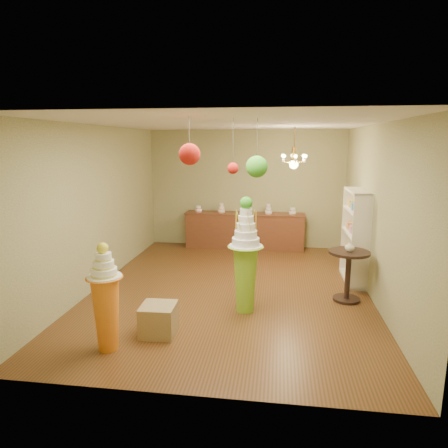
# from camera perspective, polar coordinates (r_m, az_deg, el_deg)

# --- Properties ---
(floor) EXTENTS (6.50, 6.50, 0.00)m
(floor) POSITION_cam_1_polar(r_m,az_deg,el_deg) (7.56, 0.95, -9.23)
(floor) COLOR #563317
(floor) RESTS_ON ground
(ceiling) EXTENTS (6.50, 6.50, 0.00)m
(ceiling) POSITION_cam_1_polar(r_m,az_deg,el_deg) (7.07, 1.04, 14.13)
(ceiling) COLOR silver
(ceiling) RESTS_ON ground
(wall_back) EXTENTS (5.00, 0.04, 3.00)m
(wall_back) POSITION_cam_1_polar(r_m,az_deg,el_deg) (10.37, 3.15, 5.00)
(wall_back) COLOR #969667
(wall_back) RESTS_ON ground
(wall_front) EXTENTS (5.00, 0.04, 3.00)m
(wall_front) POSITION_cam_1_polar(r_m,az_deg,el_deg) (4.04, -4.54, -5.55)
(wall_front) COLOR #969667
(wall_front) RESTS_ON ground
(wall_left) EXTENTS (0.04, 6.50, 3.00)m
(wall_left) POSITION_cam_1_polar(r_m,az_deg,el_deg) (7.86, -17.43, 2.37)
(wall_left) COLOR #969667
(wall_left) RESTS_ON ground
(wall_right) EXTENTS (0.04, 6.50, 3.00)m
(wall_right) POSITION_cam_1_polar(r_m,az_deg,el_deg) (7.31, 20.86, 1.48)
(wall_right) COLOR #969667
(wall_right) RESTS_ON ground
(pedestal_green) EXTENTS (0.64, 0.64, 1.87)m
(pedestal_green) POSITION_cam_1_polar(r_m,az_deg,el_deg) (6.37, 3.08, -5.83)
(pedestal_green) COLOR #84C12B
(pedestal_green) RESTS_ON floor
(pedestal_orange) EXTENTS (0.55, 0.55, 1.45)m
(pedestal_orange) POSITION_cam_1_polar(r_m,az_deg,el_deg) (5.49, -16.48, -11.05)
(pedestal_orange) COLOR orange
(pedestal_orange) RESTS_ON floor
(burlap_riser) EXTENTS (0.50, 0.50, 0.44)m
(burlap_riser) POSITION_cam_1_polar(r_m,az_deg,el_deg) (5.90, -9.32, -13.32)
(burlap_riser) COLOR #937B50
(burlap_riser) RESTS_ON floor
(sideboard) EXTENTS (3.04, 0.54, 1.16)m
(sideboard) POSITION_cam_1_polar(r_m,az_deg,el_deg) (10.26, 2.95, -0.85)
(sideboard) COLOR brown
(sideboard) RESTS_ON floor
(shelving_unit) EXTENTS (0.33, 1.20, 1.80)m
(shelving_unit) POSITION_cam_1_polar(r_m,az_deg,el_deg) (8.16, 18.22, -1.64)
(shelving_unit) COLOR #ECE5CC
(shelving_unit) RESTS_ON floor
(round_table) EXTENTS (0.74, 0.74, 0.88)m
(round_table) POSITION_cam_1_polar(r_m,az_deg,el_deg) (7.17, 17.32, -6.13)
(round_table) COLOR black
(round_table) RESTS_ON floor
(vase) EXTENTS (0.18, 0.18, 0.16)m
(vase) POSITION_cam_1_polar(r_m,az_deg,el_deg) (7.06, 17.52, -3.06)
(vase) COLOR #ECE5CC
(vase) RESTS_ON round_table
(pom_red_left) EXTENTS (0.26, 0.26, 0.58)m
(pom_red_left) POSITION_cam_1_polar(r_m,az_deg,el_deg) (4.90, -4.94, 9.90)
(pom_red_left) COLOR #3C362B
(pom_red_left) RESTS_ON ceiling
(pom_green_mid) EXTENTS (0.29, 0.29, 0.78)m
(pom_green_mid) POSITION_cam_1_polar(r_m,az_deg,el_deg) (5.43, 4.70, 8.18)
(pom_green_mid) COLOR #3C362B
(pom_green_mid) RESTS_ON ceiling
(pom_red_right) EXTENTS (0.15, 0.15, 0.73)m
(pom_red_right) POSITION_cam_1_polar(r_m,az_deg,el_deg) (5.40, 1.29, 8.01)
(pom_red_right) COLOR #3C362B
(pom_red_right) RESTS_ON ceiling
(chandelier) EXTENTS (0.75, 0.75, 0.85)m
(chandelier) POSITION_cam_1_polar(r_m,az_deg,el_deg) (8.24, 9.94, 8.75)
(chandelier) COLOR gold
(chandelier) RESTS_ON ceiling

